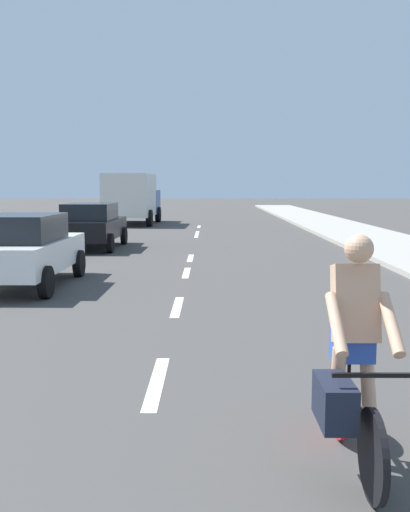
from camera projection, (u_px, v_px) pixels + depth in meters
ground_plane at (192, 251)px, 19.62m from camera, size 160.00×160.00×0.00m
sidewalk_strip at (387, 243)px, 21.54m from camera, size 3.60×80.00×0.14m
lane_stripe_2 at (157, 382)px, 6.56m from camera, size 0.16×1.80×0.01m
lane_stripe_3 at (177, 307)px, 10.62m from camera, size 0.16×1.80×0.01m
lane_stripe_4 at (186, 273)px, 14.76m from camera, size 0.16×1.80×0.01m
lane_stripe_5 at (190, 258)px, 17.73m from camera, size 0.16×1.80×0.01m
lane_stripe_6 at (196, 236)px, 25.53m from camera, size 0.16×1.80×0.01m
lane_stripe_7 at (197, 233)px, 27.22m from camera, size 0.16×1.80×0.01m
lane_stripe_8 at (199, 227)px, 31.19m from camera, size 0.16×1.80×0.01m
cyclist at (351, 364)px, 4.48m from camera, size 0.62×1.71×1.82m
parked_car_white at (23, 248)px, 12.66m from camera, size 1.92×4.09×1.57m
parked_car_black at (91, 224)px, 20.38m from camera, size 2.00×4.26×1.57m
delivery_truck at (132, 198)px, 32.97m from camera, size 2.83×6.31×2.80m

